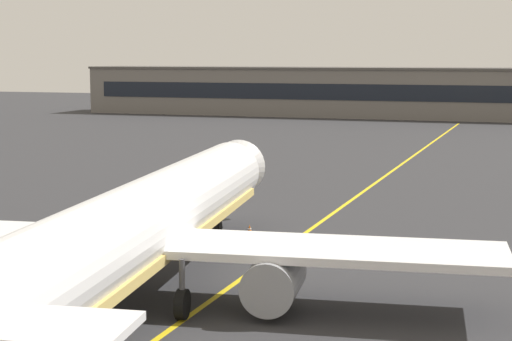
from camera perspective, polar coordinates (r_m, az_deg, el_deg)
The scene contains 4 objects.
taxiway_centreline at distance 53.54m, azimuth 3.53°, elevation -4.07°, with size 0.30×180.00×0.01m, color yellow.
airliner_foreground at distance 37.80m, azimuth -8.02°, elevation -3.91°, with size 32.34×41.49×11.65m.
safety_cone_by_nose_gear at distance 52.62m, azimuth -0.44°, elevation -3.98°, with size 0.44×0.44×0.55m.
terminal_building at distance 150.83m, azimuth 15.64°, elevation 4.98°, with size 148.61×12.40×8.81m.
Camera 1 is at (13.34, -20.68, 10.96)m, focal length 59.59 mm.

